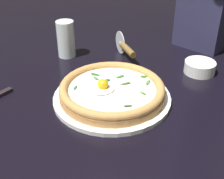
% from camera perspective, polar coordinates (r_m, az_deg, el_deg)
% --- Properties ---
extents(ground_plane, '(2.40, 2.40, 0.03)m').
position_cam_1_polar(ground_plane, '(0.87, -0.47, -2.04)').
color(ground_plane, black).
rests_on(ground_plane, ground).
extents(pizza_plate, '(0.32, 0.32, 0.01)m').
position_cam_1_polar(pizza_plate, '(0.84, 0.00, -1.51)').
color(pizza_plate, white).
rests_on(pizza_plate, ground).
extents(pizza, '(0.29, 0.29, 0.05)m').
position_cam_1_polar(pizza, '(0.83, -0.02, -0.07)').
color(pizza, tan).
rests_on(pizza, pizza_plate).
extents(side_bowl, '(0.10, 0.10, 0.04)m').
position_cam_1_polar(side_bowl, '(1.01, 16.15, 4.05)').
color(side_bowl, white).
rests_on(side_bowl, ground).
extents(pizza_cutter, '(0.09, 0.14, 0.08)m').
position_cam_1_polar(pizza_cutter, '(1.06, 2.51, 7.91)').
color(pizza_cutter, silver).
rests_on(pizza_cutter, ground).
extents(drinking_glass, '(0.06, 0.06, 0.13)m').
position_cam_1_polar(drinking_glass, '(1.08, -8.63, 8.93)').
color(drinking_glass, silver).
rests_on(drinking_glass, ground).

